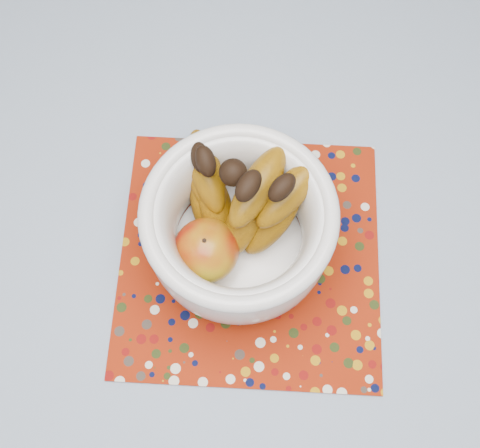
{
  "coord_description": "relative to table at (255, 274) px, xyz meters",
  "views": [
    {
      "loc": [
        0.03,
        -0.22,
        1.48
      ],
      "look_at": [
        -0.03,
        0.01,
        0.84
      ],
      "focal_mm": 42.0,
      "sensor_mm": 36.0,
      "label": 1
    }
  ],
  "objects": [
    {
      "name": "table",
      "position": [
        0.0,
        0.0,
        0.0
      ],
      "size": [
        1.2,
        1.2,
        0.75
      ],
      "color": "brown",
      "rests_on": "ground"
    },
    {
      "name": "tablecloth",
      "position": [
        0.0,
        0.0,
        0.08
      ],
      "size": [
        1.32,
        1.32,
        0.01
      ],
      "primitive_type": "cube",
      "color": "slate",
      "rests_on": "table"
    },
    {
      "name": "placemat",
      "position": [
        -0.01,
        -0.0,
        0.09
      ],
      "size": [
        0.4,
        0.4,
        0.0
      ],
      "primitive_type": "cube",
      "rotation": [
        0.0,
        0.0,
        0.2
      ],
      "color": "maroon",
      "rests_on": "tablecloth"
    },
    {
      "name": "fruit_bowl",
      "position": [
        -0.03,
        0.02,
        0.17
      ],
      "size": [
        0.25,
        0.24,
        0.19
      ],
      "color": "silver",
      "rests_on": "placemat"
    }
  ]
}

